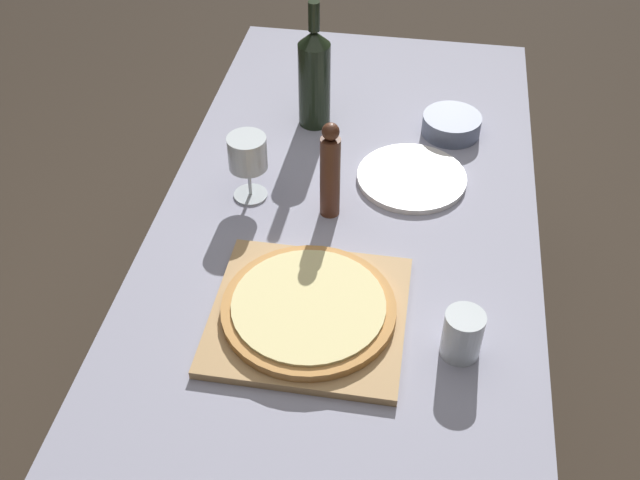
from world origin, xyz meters
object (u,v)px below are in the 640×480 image
(pizza, at_px, (309,308))
(wine_bottle, at_px, (314,77))
(pepper_mill, at_px, (330,172))
(wine_glass, at_px, (248,155))
(small_bowl, at_px, (451,125))

(pizza, relative_size, wine_bottle, 1.02)
(pepper_mill, bearing_deg, wine_bottle, 104.98)
(wine_bottle, xyz_separation_m, wine_glass, (-0.10, -0.32, -0.02))
(wine_bottle, height_order, small_bowl, wine_bottle)
(wine_glass, height_order, small_bowl, wine_glass)
(pizza, distance_m, pepper_mill, 0.33)
(pizza, bearing_deg, pepper_mill, 91.45)
(wine_glass, bearing_deg, wine_bottle, 73.46)
(small_bowl, bearing_deg, wine_glass, -143.59)
(pepper_mill, bearing_deg, wine_glass, 171.18)
(pepper_mill, xyz_separation_m, wine_glass, (-0.19, 0.03, 0.00))
(wine_bottle, bearing_deg, small_bowl, 1.35)
(small_bowl, bearing_deg, pepper_mill, -125.66)
(wine_bottle, bearing_deg, pepper_mill, -75.02)
(wine_bottle, bearing_deg, wine_glass, -106.54)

